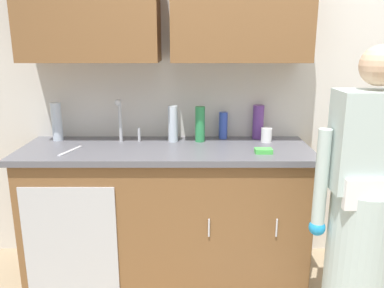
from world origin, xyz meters
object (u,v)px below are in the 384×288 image
at_px(bottle_water_short, 257,122).
at_px(knife_on_counter, 70,151).
at_px(sponge, 263,151).
at_px(person_at_sink, 361,222).
at_px(bottle_soap, 172,124).
at_px(cup_by_sink, 266,135).
at_px(bottle_cleaner_spray, 56,122).
at_px(bottle_dish_liquid, 223,125).
at_px(bottle_water_tall, 199,124).
at_px(sink, 123,149).

height_order(bottle_water_short, knife_on_counter, bottle_water_short).
bearing_deg(bottle_water_short, sponge, -93.71).
xyz_separation_m(person_at_sink, sponge, (-0.46, 0.48, 0.26)).
relative_size(bottle_soap, cup_by_sink, 2.51).
relative_size(bottle_cleaner_spray, bottle_dish_liquid, 1.40).
bearing_deg(sponge, cup_by_sink, 76.27).
distance_m(bottle_dish_liquid, cup_by_sink, 0.32).
xyz_separation_m(person_at_sink, knife_on_counter, (-1.71, 0.52, 0.25)).
bearing_deg(bottle_water_tall, cup_by_sink, -1.90).
distance_m(person_at_sink, bottle_water_tall, 1.22).
xyz_separation_m(bottle_water_short, cup_by_sink, (0.05, -0.10, -0.07)).
bearing_deg(bottle_soap, sink, -156.87).
xyz_separation_m(person_at_sink, bottle_water_short, (-0.43, 0.87, 0.37)).
height_order(person_at_sink, bottle_cleaner_spray, person_at_sink).
xyz_separation_m(person_at_sink, bottle_dish_liquid, (-0.68, 0.87, 0.35)).
distance_m(person_at_sink, bottle_soap, 1.36).
bearing_deg(bottle_cleaner_spray, sponge, -13.50).
distance_m(bottle_water_short, cup_by_sink, 0.13).
height_order(sink, person_at_sink, person_at_sink).
height_order(sink, bottle_water_tall, sink).
height_order(bottle_soap, knife_on_counter, bottle_soap).
bearing_deg(sponge, bottle_dish_liquid, 120.37).
distance_m(bottle_water_tall, knife_on_counter, 0.90).
distance_m(sink, bottle_dish_liquid, 0.74).
distance_m(bottle_cleaner_spray, sponge, 1.47).
height_order(bottle_dish_liquid, cup_by_sink, bottle_dish_liquid).
relative_size(bottle_dish_liquid, bottle_water_short, 0.79).
relative_size(sink, bottle_water_tall, 1.99).
distance_m(person_at_sink, sponge, 0.71).
distance_m(bottle_cleaner_spray, cup_by_sink, 1.50).
xyz_separation_m(bottle_dish_liquid, knife_on_counter, (-1.02, -0.35, -0.09)).
xyz_separation_m(bottle_water_tall, bottle_dish_liquid, (0.17, 0.09, -0.03)).
height_order(person_at_sink, bottle_water_short, person_at_sink).
distance_m(sink, person_at_sink, 1.54).
bearing_deg(sink, cup_by_sink, 7.41).
height_order(sink, bottle_soap, sink).
relative_size(bottle_soap, sponge, 2.33).
xyz_separation_m(person_at_sink, bottle_water_tall, (-0.86, 0.78, 0.37)).
bearing_deg(knife_on_counter, sink, -52.28).
bearing_deg(sponge, bottle_cleaner_spray, 166.50).
height_order(sink, bottle_cleaner_spray, sink).
height_order(bottle_soap, cup_by_sink, bottle_soap).
height_order(knife_on_counter, sponge, sponge).
relative_size(person_at_sink, bottle_water_short, 6.56).
xyz_separation_m(bottle_dish_liquid, sponge, (0.23, -0.39, -0.08)).
bearing_deg(knife_on_counter, bottle_dish_liquid, -52.99).
height_order(person_at_sink, cup_by_sink, person_at_sink).
xyz_separation_m(sink, bottle_water_short, (0.95, 0.23, 0.14)).
bearing_deg(bottle_dish_liquid, bottle_water_short, 0.16).
relative_size(bottle_water_short, cup_by_sink, 2.42).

